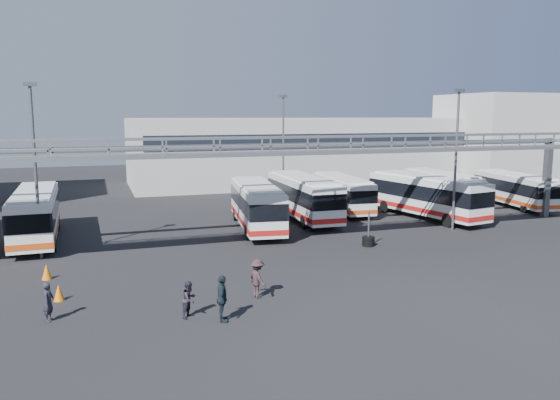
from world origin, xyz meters
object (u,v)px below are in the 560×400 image
object	(u,v)px
light_pole_mid	(456,152)
bus_8	(441,187)
bus_7	(426,195)
pedestrian_a	(49,302)
cone_right	(47,272)
pedestrian_d	(222,299)
tire_stack	(368,240)
bus_9	(514,188)
bus_5	(303,196)
bus_4	(256,204)
cone_left	(59,293)
light_pole_back	(283,144)
bus_1	(36,213)
bus_6	(342,192)
light_pole_left	(35,162)
pedestrian_c	(258,279)
pedestrian_b	(189,299)

from	to	relation	value
light_pole_mid	bus_8	distance (m)	12.15
bus_7	pedestrian_a	bearing A→B (deg)	-162.20
pedestrian_a	cone_right	size ratio (longest dim) A/B	2.05
pedestrian_d	tire_stack	xyz separation A→B (m)	(11.85, 9.74, -0.59)
bus_9	bus_8	bearing A→B (deg)	161.82
pedestrian_a	cone_right	distance (m)	6.31
bus_5	bus_4	bearing A→B (deg)	-150.41
tire_stack	bus_9	bearing A→B (deg)	25.16
bus_5	cone_left	bearing A→B (deg)	-138.09
light_pole_back	bus_9	size ratio (longest dim) A/B	0.98
light_pole_mid	tire_stack	xyz separation A→B (m)	(-8.27, -2.50, -5.34)
bus_1	cone_right	size ratio (longest dim) A/B	14.26
bus_6	cone_right	world-z (taller)	bus_6
bus_5	pedestrian_a	size ratio (longest dim) A/B	7.09
cone_right	bus_1	bearing A→B (deg)	97.61
bus_7	bus_6	bearing A→B (deg)	124.80
cone_left	bus_1	bearing A→B (deg)	98.79
light_pole_left	bus_4	bearing A→B (deg)	15.61
bus_5	pedestrian_c	world-z (taller)	bus_5
bus_6	pedestrian_a	distance (m)	29.96
light_pole_left	light_pole_mid	bearing A→B (deg)	-2.05
bus_4	tire_stack	distance (m)	9.34
light_pole_left	pedestrian_c	xyz separation A→B (m)	(10.09, -10.85, -4.82)
pedestrian_b	bus_6	bearing A→B (deg)	5.53
pedestrian_d	bus_4	bearing A→B (deg)	-7.55
bus_6	bus_9	xyz separation A→B (m)	(16.00, -2.99, 0.01)
pedestrian_d	cone_right	size ratio (longest dim) A/B	2.44
bus_6	pedestrian_a	size ratio (longest dim) A/B	6.27
bus_8	bus_9	xyz separation A→B (m)	(5.84, -2.99, -0.03)
bus_9	pedestrian_b	bearing A→B (deg)	-142.22
bus_8	light_pole_mid	bearing A→B (deg)	-116.99
bus_1	bus_4	bearing A→B (deg)	-5.01
light_pole_back	bus_7	distance (m)	14.04
bus_1	bus_8	distance (m)	34.74
cone_left	pedestrian_d	bearing A→B (deg)	-37.09
bus_7	light_pole_mid	bearing A→B (deg)	-109.70
cone_right	bus_8	bearing A→B (deg)	22.07
bus_6	bus_8	xyz separation A→B (m)	(10.16, -0.00, 0.04)
pedestrian_a	pedestrian_c	bearing A→B (deg)	-71.68
light_pole_left	pedestrian_b	world-z (taller)	light_pole_left
bus_6	cone_right	bearing A→B (deg)	-144.32
light_pole_mid	pedestrian_d	size ratio (longest dim) A/B	5.24
pedestrian_b	cone_left	world-z (taller)	pedestrian_b
bus_6	bus_8	bearing A→B (deg)	5.38
light_pole_mid	cone_right	distance (m)	28.12
bus_1	light_pole_left	bearing A→B (deg)	-83.81
light_pole_back	pedestrian_a	size ratio (longest dim) A/B	6.23
bus_5	cone_right	bearing A→B (deg)	-147.05
bus_5	bus_9	size ratio (longest dim) A/B	1.12
bus_7	cone_right	world-z (taller)	bus_7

